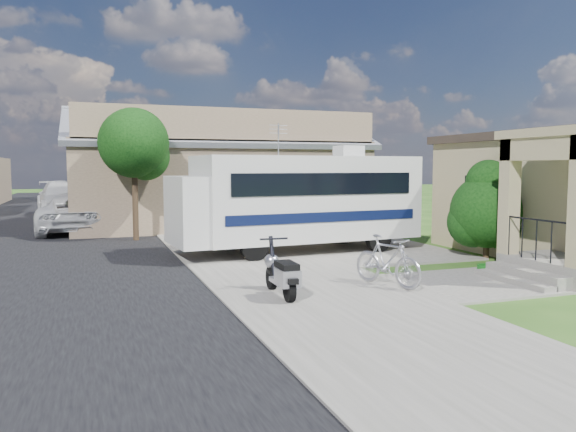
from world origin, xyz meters
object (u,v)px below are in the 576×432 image
object	(u,v)px
motorhome	(299,199)
bicycle	(387,264)
van	(66,199)
pickup_truck	(72,214)
scooter	(282,275)
shrub	(488,208)
garden_hose	(486,270)

from	to	relation	value
motorhome	bicycle	bearing A→B (deg)	-95.06
van	bicycle	bearing A→B (deg)	-78.21
bicycle	pickup_truck	world-z (taller)	pickup_truck
motorhome	scooter	world-z (taller)	motorhome
shrub	scooter	size ratio (longest dim) A/B	1.66
motorhome	pickup_truck	bearing A→B (deg)	123.93
scooter	van	world-z (taller)	van
shrub	van	distance (m)	21.43
pickup_truck	garden_hose	size ratio (longest dim) A/B	12.82
scooter	van	size ratio (longest dim) A/B	0.26
shrub	garden_hose	xyz separation A→B (m)	(-1.54, -1.89, -1.32)
motorhome	van	distance (m)	16.87
bicycle	van	xyz separation A→B (m)	(-6.99, 20.59, 0.39)
motorhome	scooter	size ratio (longest dim) A/B	4.52
scooter	garden_hose	distance (m)	5.57
bicycle	van	distance (m)	21.75
bicycle	pickup_truck	xyz separation A→B (m)	(-6.52, 13.27, 0.20)
motorhome	pickup_truck	distance (m)	10.37
shrub	scooter	distance (m)	7.60
motorhome	bicycle	size ratio (longest dim) A/B	4.24
bicycle	pickup_truck	distance (m)	14.79
garden_hose	bicycle	bearing A→B (deg)	-167.31
shrub	van	xyz separation A→B (m)	(-11.61, 18.01, -0.49)
scooter	van	distance (m)	21.27
scooter	pickup_truck	bearing A→B (deg)	108.38
motorhome	van	size ratio (longest dim) A/B	1.18
pickup_truck	van	bearing A→B (deg)	-86.53
bicycle	garden_hose	distance (m)	3.19
scooter	van	xyz separation A→B (m)	(-4.59, 20.77, 0.44)
scooter	bicycle	world-z (taller)	scooter
scooter	bicycle	bearing A→B (deg)	5.51
van	shrub	bearing A→B (deg)	-64.15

